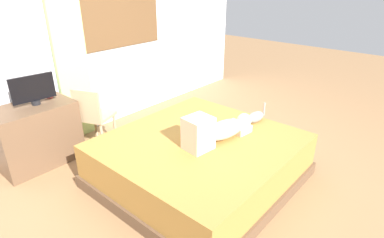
% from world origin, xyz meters
% --- Properties ---
extents(ground_plane, '(16.00, 16.00, 0.00)m').
position_xyz_m(ground_plane, '(0.00, 0.00, 0.00)').
color(ground_plane, olive).
extents(back_wall_with_window, '(6.40, 0.14, 2.90)m').
position_xyz_m(back_wall_with_window, '(0.01, 2.24, 1.45)').
color(back_wall_with_window, silver).
rests_on(back_wall_with_window, ground).
extents(bed, '(1.97, 1.86, 0.51)m').
position_xyz_m(bed, '(-0.11, 0.12, 0.25)').
color(bed, brown).
rests_on(bed, ground).
extents(person_lying, '(0.94, 0.36, 0.34)m').
position_xyz_m(person_lying, '(0.03, -0.01, 0.62)').
color(person_lying, '#CCB299').
rests_on(person_lying, bed).
extents(cat, '(0.35, 0.16, 0.21)m').
position_xyz_m(cat, '(0.65, -0.09, 0.58)').
color(cat, gray).
rests_on(cat, bed).
extents(desk, '(0.90, 0.56, 0.74)m').
position_xyz_m(desk, '(-1.09, 1.84, 0.37)').
color(desk, brown).
rests_on(desk, ground).
extents(tv_monitor, '(0.48, 0.10, 0.35)m').
position_xyz_m(tv_monitor, '(-1.02, 1.84, 0.92)').
color(tv_monitor, black).
rests_on(tv_monitor, desk).
extents(cup, '(0.08, 0.08, 0.08)m').
position_xyz_m(cup, '(-0.81, 1.93, 0.78)').
color(cup, '#B23D38').
rests_on(cup, desk).
extents(chair_by_desk, '(0.50, 0.50, 0.86)m').
position_xyz_m(chair_by_desk, '(-0.47, 1.57, 0.51)').
color(chair_by_desk, tan).
rests_on(chair_by_desk, ground).
extents(curtain_left, '(0.44, 0.06, 2.43)m').
position_xyz_m(curtain_left, '(-0.36, 2.12, 1.22)').
color(curtain_left, '#ADCC75').
rests_on(curtain_left, ground).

